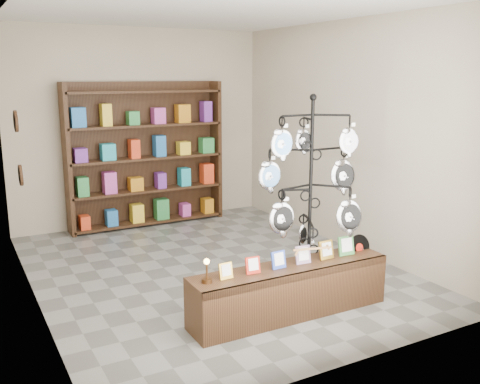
% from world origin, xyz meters
% --- Properties ---
extents(ground, '(5.00, 5.00, 0.00)m').
position_xyz_m(ground, '(0.00, 0.00, 0.00)').
color(ground, slate).
rests_on(ground, ground).
extents(room_envelope, '(5.00, 5.00, 5.00)m').
position_xyz_m(room_envelope, '(0.00, 0.00, 1.85)').
color(room_envelope, '#B6AA93').
rests_on(room_envelope, ground).
extents(display_tree, '(1.14, 1.13, 2.12)m').
position_xyz_m(display_tree, '(0.48, -1.30, 1.23)').
color(display_tree, black).
rests_on(display_tree, ground).
extents(front_shelf, '(2.05, 0.43, 0.73)m').
position_xyz_m(front_shelf, '(0.12, -1.50, 0.25)').
color(front_shelf, black).
rests_on(front_shelf, ground).
extents(back_shelving, '(2.42, 0.36, 2.20)m').
position_xyz_m(back_shelving, '(0.00, 2.30, 1.03)').
color(back_shelving, black).
rests_on(back_shelving, ground).
extents(wall_clocks, '(0.03, 0.24, 0.84)m').
position_xyz_m(wall_clocks, '(-1.97, 0.80, 1.50)').
color(wall_clocks, black).
rests_on(wall_clocks, ground).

